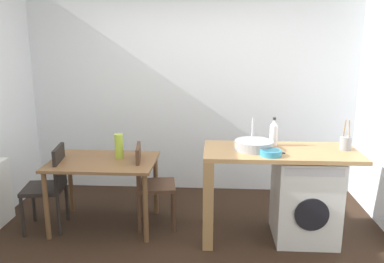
% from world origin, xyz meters
% --- Properties ---
extents(ground_plane, '(5.46, 5.46, 0.00)m').
position_xyz_m(ground_plane, '(0.00, 0.00, 0.00)').
color(ground_plane, black).
extents(wall_back, '(4.60, 0.10, 2.70)m').
position_xyz_m(wall_back, '(0.00, 1.75, 1.35)').
color(wall_back, silver).
rests_on(wall_back, ground_plane).
extents(dining_table, '(1.10, 0.76, 0.74)m').
position_xyz_m(dining_table, '(-0.86, 0.54, 0.64)').
color(dining_table, brown).
rests_on(dining_table, ground_plane).
extents(chair_person_seat, '(0.45, 0.45, 0.90)m').
position_xyz_m(chair_person_seat, '(-1.41, 0.45, 0.51)').
color(chair_person_seat, black).
rests_on(chair_person_seat, ground_plane).
extents(chair_opposite, '(0.46, 0.46, 0.90)m').
position_xyz_m(chair_opposite, '(-0.39, 0.58, 0.51)').
color(chair_opposite, '#4C3323').
rests_on(chair_opposite, ground_plane).
extents(kitchen_counter, '(1.50, 0.68, 0.92)m').
position_xyz_m(kitchen_counter, '(0.74, 0.41, 0.76)').
color(kitchen_counter, tan).
rests_on(kitchen_counter, ground_plane).
extents(washing_machine, '(0.60, 0.61, 0.86)m').
position_xyz_m(washing_machine, '(1.22, 0.41, 0.43)').
color(washing_machine, silver).
rests_on(washing_machine, ground_plane).
extents(sink_basin, '(0.38, 0.38, 0.09)m').
position_xyz_m(sink_basin, '(0.69, 0.41, 0.97)').
color(sink_basin, '#9EA0A5').
rests_on(sink_basin, kitchen_counter).
extents(tap, '(0.02, 0.02, 0.28)m').
position_xyz_m(tap, '(0.69, 0.59, 1.06)').
color(tap, '#B2B2B7').
rests_on(tap, kitchen_counter).
extents(bottle_tall_green, '(0.08, 0.08, 0.29)m').
position_xyz_m(bottle_tall_green, '(0.90, 0.58, 1.05)').
color(bottle_tall_green, silver).
rests_on(bottle_tall_green, kitchen_counter).
extents(mixing_bowl, '(0.20, 0.20, 0.06)m').
position_xyz_m(mixing_bowl, '(0.83, 0.21, 0.95)').
color(mixing_bowl, teal).
rests_on(mixing_bowl, kitchen_counter).
extents(utensil_crock, '(0.11, 0.11, 0.30)m').
position_xyz_m(utensil_crock, '(1.58, 0.46, 0.99)').
color(utensil_crock, gray).
rests_on(utensil_crock, kitchen_counter).
extents(vase, '(0.09, 0.09, 0.26)m').
position_xyz_m(vase, '(-0.71, 0.64, 0.87)').
color(vase, '#A8C63D').
rests_on(vase, dining_table).
extents(scissors, '(0.15, 0.06, 0.01)m').
position_xyz_m(scissors, '(0.90, 0.31, 0.92)').
color(scissors, '#B2B2B7').
rests_on(scissors, kitchen_counter).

